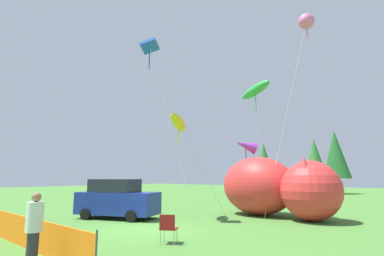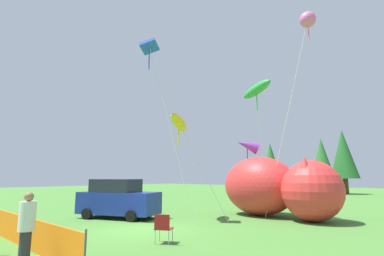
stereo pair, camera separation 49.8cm
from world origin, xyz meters
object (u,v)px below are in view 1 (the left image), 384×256
Objects in this scene: inflatable_cat at (273,188)px; parked_car at (117,199)px; kite_blue_box at (150,50)px; kite_purple_delta at (246,146)px; kite_pink_octopus at (306,22)px; spectator_in_green_shirt at (34,227)px; kite_green_fish at (255,91)px; folding_chair at (168,226)px; kite_yellow_hero at (179,123)px.

parked_car is at bearing -126.20° from inflatable_cat.
parked_car is 8.33m from kite_blue_box.
kite_purple_delta is (4.51, 6.17, 3.12)m from parked_car.
spectator_in_green_shirt is at bearing -101.66° from kite_pink_octopus.
kite_green_fish reaches higher than parked_car.
kite_pink_octopus is (2.10, 9.20, 10.58)m from folding_chair.
kite_yellow_hero reaches higher than kite_purple_delta.
kite_blue_box reaches higher than inflatable_cat.
kite_purple_delta is at bearing 163.98° from kite_green_fish.
folding_chair is at bearing -50.83° from kite_yellow_hero.
kite_green_fish is at bearing -159.06° from inflatable_cat.
kite_purple_delta is at bearing 32.51° from parked_car.
kite_purple_delta is 8.11m from kite_blue_box.
folding_chair is (6.43, -2.65, -0.45)m from parked_car.
kite_yellow_hero is at bearing -114.74° from kite_purple_delta.
kite_blue_box reaches higher than parked_car.
kite_pink_octopus is at bearing -42.63° from folding_chair.
spectator_in_green_shirt is at bearing -63.03° from kite_blue_box.
spectator_in_green_shirt is 14.23m from kite_green_fish.
folding_chair is 0.10× the size of kite_blue_box.
kite_pink_octopus is (6.25, 6.46, 2.13)m from kite_blue_box.
kite_green_fish is at bearing -16.02° from kite_purple_delta.
kite_green_fish reaches higher than kite_purple_delta.
kite_green_fish is 0.84× the size of kite_blue_box.
spectator_in_green_shirt is 0.16× the size of kite_pink_octopus.
inflatable_cat is 1.26× the size of kite_yellow_hero.
kite_pink_octopus is (8.53, 6.55, 10.14)m from parked_car.
kite_yellow_hero is (-3.17, 8.82, 4.21)m from spectator_in_green_shirt.
kite_blue_box is at bearing -118.57° from kite_green_fish.
kite_blue_box reaches higher than spectator_in_green_shirt.
kite_yellow_hero is at bearing 9.38° from folding_chair.
kite_green_fish is 5.28m from kite_yellow_hero.
folding_chair is at bearing -79.16° from inflatable_cat.
parked_car is 6.97m from folding_chair.
kite_pink_octopus is at bearing 5.51° from kite_purple_delta.
folding_chair is 14.18m from kite_pink_octopus.
inflatable_cat is 3.10m from kite_purple_delta.
spectator_in_green_shirt is (-0.65, -4.13, 0.44)m from folding_chair.
spectator_in_green_shirt is 13.38m from kite_purple_delta.
kite_pink_octopus is at bearing 45.95° from kite_blue_box.
kite_yellow_hero is 0.61× the size of kite_blue_box.
kite_pink_octopus reaches higher than kite_yellow_hero.
kite_blue_box is (-3.50, 6.87, 8.02)m from spectator_in_green_shirt.
spectator_in_green_shirt is 0.19× the size of kite_blue_box.
kite_pink_octopus is at bearing 21.93° from inflatable_cat.
folding_chair is 4.20m from spectator_in_green_shirt.
spectator_in_green_shirt reaches higher than folding_chair.
folding_chair is 0.12× the size of kite_green_fish.
kite_yellow_hero reaches higher than inflatable_cat.
inflatable_cat is 5.94m from kite_green_fish.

